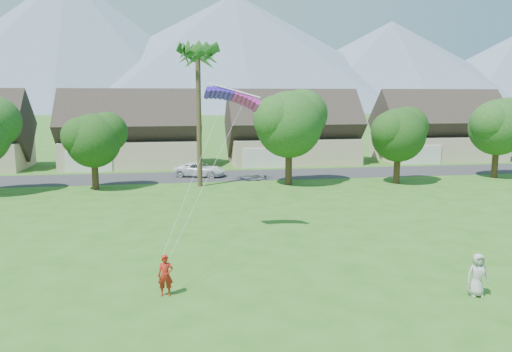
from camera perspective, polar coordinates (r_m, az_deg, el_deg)
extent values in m
plane|color=#2D6019|center=(18.11, 5.45, -17.07)|extent=(500.00, 500.00, 0.00)
cube|color=#2D2D30|center=(50.50, -4.48, 0.01)|extent=(90.00, 7.00, 0.01)
imported|color=#A21E12|center=(20.77, -10.31, -11.11)|extent=(0.64, 0.44, 1.70)
imported|color=#B2B1AD|center=(22.26, 23.99, -10.29)|extent=(0.92, 0.65, 1.76)
imported|color=white|center=(50.28, -6.38, 0.74)|extent=(5.53, 3.87, 1.40)
cone|color=slate|center=(281.61, -20.43, 14.07)|extent=(190.00, 190.00, 70.00)
cone|color=slate|center=(278.76, -2.44, 13.85)|extent=(240.00, 240.00, 62.00)
cone|color=slate|center=(302.88, 15.12, 12.03)|extent=(200.00, 200.00, 50.00)
cube|color=beige|center=(59.23, -13.99, 2.57)|extent=(15.00, 8.00, 3.00)
cube|color=#382D28|center=(58.96, -14.11, 5.74)|extent=(15.75, 8.15, 8.15)
cube|color=silver|center=(55.77, -18.59, 1.56)|extent=(4.80, 0.12, 2.20)
cube|color=beige|center=(60.74, 4.20, 2.97)|extent=(15.00, 8.00, 3.00)
cube|color=#382D28|center=(60.48, 4.23, 6.07)|extent=(15.75, 8.15, 8.15)
cube|color=silver|center=(55.97, 0.99, 2.06)|extent=(4.80, 0.12, 2.20)
cube|color=beige|center=(67.78, 20.03, 3.08)|extent=(15.00, 8.00, 3.00)
cube|color=#382D28|center=(67.54, 20.18, 5.85)|extent=(15.75, 8.15, 8.15)
cube|color=silver|center=(62.26, 18.47, 2.31)|extent=(4.80, 0.12, 2.20)
cylinder|color=#47301C|center=(45.22, -17.89, -0.09)|extent=(0.56, 0.56, 2.18)
sphere|color=#214916|center=(44.85, -18.09, 3.86)|extent=(4.62, 4.62, 4.62)
cylinder|color=#47301C|center=(45.36, 3.74, 0.77)|extent=(0.62, 0.62, 2.82)
sphere|color=#214916|center=(44.95, 3.79, 5.88)|extent=(5.98, 5.98, 5.98)
cylinder|color=#47301C|center=(47.75, 15.78, 0.55)|extent=(0.58, 0.58, 2.30)
sphere|color=#214916|center=(47.39, 15.96, 4.52)|extent=(4.90, 4.90, 4.90)
cylinder|color=#47301C|center=(54.55, 25.63, 1.16)|extent=(0.60, 0.60, 2.56)
sphere|color=#214916|center=(54.22, 25.90, 5.02)|extent=(5.44, 5.44, 5.44)
cylinder|color=#4C3D26|center=(44.29, -6.54, 6.50)|extent=(0.44, 0.44, 12.00)
sphere|color=#286021|center=(44.45, -6.69, 14.64)|extent=(3.00, 3.00, 3.00)
cube|color=#411BCA|center=(28.15, -4.21, 9.18)|extent=(1.56, 1.06, 0.50)
cube|color=#B62297|center=(28.33, -1.11, 9.20)|extent=(1.56, 1.06, 0.50)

